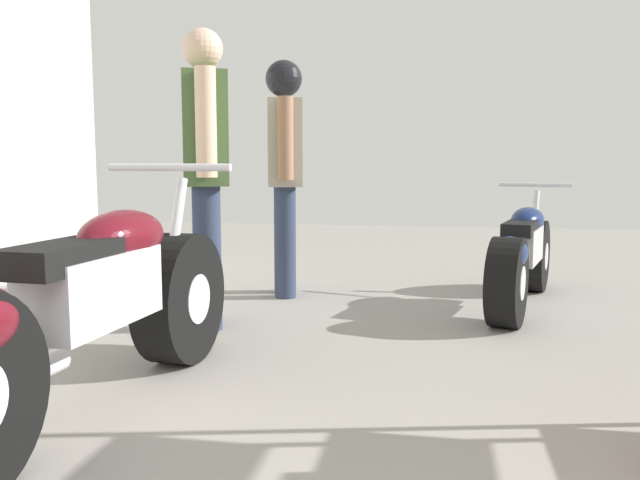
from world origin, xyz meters
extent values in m
plane|color=gray|center=(0.00, 3.06, 0.00)|extent=(14.70, 14.70, 0.00)
cylinder|color=black|center=(-0.64, 3.17, 0.32)|extent=(0.25, 0.66, 0.65)
cylinder|color=silver|center=(-0.64, 3.17, 0.32)|extent=(0.23, 0.26, 0.25)
cube|color=silver|center=(-0.70, 2.44, 0.51)|extent=(0.29, 0.66, 0.28)
ellipsoid|color=#5B0F19|center=(-0.68, 2.66, 0.69)|extent=(0.30, 0.54, 0.22)
cube|color=black|center=(-0.71, 2.26, 0.66)|extent=(0.26, 0.50, 0.10)
cylinder|color=silver|center=(-0.64, 3.13, 0.63)|extent=(0.07, 0.26, 0.59)
cylinder|color=silver|center=(-0.65, 3.09, 0.97)|extent=(0.63, 0.09, 0.04)
cylinder|color=silver|center=(-0.86, 2.15, 0.23)|extent=(0.13, 0.56, 0.09)
cylinder|color=black|center=(1.36, 5.38, 0.27)|extent=(0.32, 0.58, 0.55)
cylinder|color=silver|center=(1.36, 5.38, 0.27)|extent=(0.24, 0.25, 0.21)
cylinder|color=black|center=(1.04, 4.18, 0.27)|extent=(0.32, 0.58, 0.55)
cylinder|color=silver|center=(1.04, 4.18, 0.27)|extent=(0.24, 0.25, 0.21)
cube|color=silver|center=(1.20, 4.78, 0.43)|extent=(0.34, 0.58, 0.24)
ellipsoid|color=navy|center=(1.25, 4.96, 0.58)|extent=(0.33, 0.49, 0.19)
cube|color=black|center=(1.16, 4.63, 0.56)|extent=(0.29, 0.45, 0.09)
ellipsoid|color=navy|center=(1.05, 4.22, 0.45)|extent=(0.31, 0.42, 0.21)
cylinder|color=silver|center=(1.35, 5.35, 0.53)|extent=(0.10, 0.22, 0.50)
cylinder|color=silver|center=(1.34, 5.31, 0.82)|extent=(0.52, 0.17, 0.03)
cylinder|color=silver|center=(1.02, 4.56, 0.19)|extent=(0.20, 0.48, 0.08)
cylinder|color=#2D3851|center=(-0.80, 4.01, 0.43)|extent=(0.21, 0.21, 0.86)
cylinder|color=#2D3851|center=(-0.72, 3.81, 0.43)|extent=(0.21, 0.21, 0.86)
cube|color=#476638|center=(-0.76, 3.91, 1.18)|extent=(0.41, 0.53, 0.66)
cylinder|color=beige|center=(-0.87, 4.18, 1.21)|extent=(0.15, 0.15, 0.60)
cylinder|color=beige|center=(-0.65, 3.63, 1.21)|extent=(0.15, 0.15, 0.60)
sphere|color=beige|center=(-0.76, 3.91, 1.65)|extent=(0.24, 0.24, 0.24)
cylinder|color=#2D3851|center=(-0.53, 5.00, 0.41)|extent=(0.19, 0.19, 0.82)
cylinder|color=#2D3851|center=(-0.48, 4.80, 0.41)|extent=(0.19, 0.19, 0.82)
cube|color=#B2A899|center=(-0.50, 4.90, 1.13)|extent=(0.35, 0.50, 0.63)
cylinder|color=#9E7051|center=(-0.57, 5.17, 1.16)|extent=(0.14, 0.14, 0.57)
cylinder|color=#9E7051|center=(-0.43, 4.63, 1.16)|extent=(0.14, 0.14, 0.57)
sphere|color=black|center=(-0.50, 4.90, 1.58)|extent=(0.23, 0.23, 0.23)
sphere|color=black|center=(-0.50, 4.90, 1.59)|extent=(0.27, 0.27, 0.27)
camera|label=1|loc=(0.61, 0.10, 1.00)|focal=37.28mm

